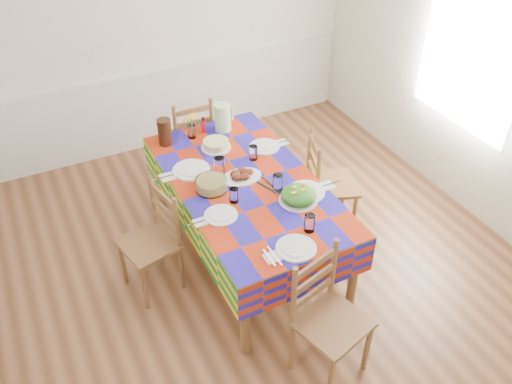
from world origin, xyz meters
TOP-DOWN VIEW (x-y plane):
  - room at (0.00, 0.00)m, footprint 4.58×5.08m
  - wainscot at (0.00, 2.48)m, footprint 4.41×0.06m
  - window_right at (2.23, 0.30)m, footprint 0.00×1.40m
  - dining_table at (-0.02, 0.31)m, footprint 1.13×2.09m
  - setting_near_head at (0.01, -0.53)m, footprint 0.48×0.32m
  - setting_left_near at (-0.33, 0.04)m, footprint 0.48×0.28m
  - setting_left_far at (-0.30, 0.61)m, footprint 0.59×0.35m
  - setting_right_near at (0.29, 0.01)m, footprint 0.57×0.33m
  - setting_right_far at (0.30, 0.66)m, footprint 0.52×0.30m
  - meat_platter at (-0.03, 0.37)m, footprint 0.34×0.25m
  - salad_platter at (0.24, -0.10)m, footprint 0.31×0.31m
  - pasta_bowl at (-0.31, 0.34)m, footprint 0.26×0.26m
  - cake at (-0.04, 0.89)m, footprint 0.27×0.27m
  - serving_utensils at (0.12, 0.18)m, footprint 0.14×0.32m
  - flower_vase at (-0.17, 1.16)m, footprint 0.15×0.13m
  - hot_sauce at (-0.03, 1.20)m, footprint 0.04×0.04m
  - green_pitcher at (0.15, 1.16)m, footprint 0.15×0.15m
  - tea_pitcher at (-0.42, 1.17)m, footprint 0.12×0.12m
  - name_card at (-0.05, -0.70)m, footprint 0.09×0.03m
  - chair_near at (-0.03, -1.01)m, footprint 0.56×0.54m
  - chair_far at (-0.02, 1.63)m, footprint 0.46×0.44m
  - chair_left at (-0.86, 0.32)m, footprint 0.49×0.51m
  - chair_right at (0.82, 0.33)m, footprint 0.55×0.56m

SIDE VIEW (x-z plane):
  - chair_left at x=-0.86m, z-range -0.01..0.96m
  - wainscot at x=0.00m, z-range 0.03..0.95m
  - chair_far at x=-0.02m, z-range -0.01..0.99m
  - chair_right at x=0.82m, z-range -0.01..1.00m
  - chair_near at x=-0.03m, z-range -0.01..1.03m
  - dining_table at x=-0.02m, z-range 0.32..1.13m
  - serving_utensils at x=0.12m, z-range 0.81..0.82m
  - name_card at x=-0.05m, z-range 0.81..0.84m
  - meat_platter at x=-0.03m, z-range 0.81..0.87m
  - setting_left_near at x=-0.33m, z-range 0.78..0.91m
  - setting_right_far at x=0.30m, z-range 0.78..0.91m
  - setting_near_head at x=0.01m, z-range 0.78..0.92m
  - setting_right_near at x=0.29m, z-range 0.77..0.92m
  - setting_left_far at x=-0.30m, z-range 0.77..0.93m
  - cake at x=-0.04m, z-range 0.81..0.89m
  - pasta_bowl at x=-0.31m, z-range 0.81..0.91m
  - salad_platter at x=0.24m, z-range 0.80..0.93m
  - hot_sauce at x=-0.03m, z-range 0.81..0.97m
  - flower_vase at x=-0.17m, z-range 0.79..1.04m
  - tea_pitcher at x=-0.42m, z-range 0.81..1.06m
  - green_pitcher at x=0.15m, z-range 0.81..1.08m
  - room at x=0.00m, z-range -0.04..2.74m
  - window_right at x=2.23m, z-range 0.80..2.20m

